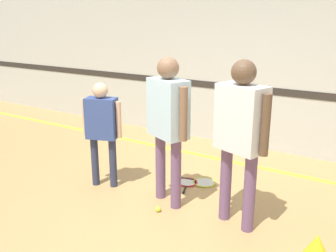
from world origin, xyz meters
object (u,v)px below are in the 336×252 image
at_px(person_student_left, 102,124).
at_px(tennis_ball_by_spare_racket, 226,176).
at_px(tennis_ball_near_instructor, 158,209).
at_px(training_cone, 317,247).
at_px(racket_spare_on_floor, 203,182).
at_px(racket_second_spare, 187,183).
at_px(person_student_right, 241,127).
at_px(person_instructor, 168,116).

relative_size(person_student_left, tennis_ball_by_spare_racket, 21.29).
xyz_separation_m(tennis_ball_near_instructor, training_cone, (1.75, 0.03, 0.10)).
distance_m(racket_spare_on_floor, racket_second_spare, 0.22).
distance_m(racket_spare_on_floor, tennis_ball_by_spare_racket, 0.36).
bearing_deg(tennis_ball_near_instructor, person_student_right, 15.00).
relative_size(racket_second_spare, tennis_ball_by_spare_racket, 7.60).
xyz_separation_m(person_student_right, training_cone, (0.88, -0.21, -0.98)).
xyz_separation_m(person_student_right, tennis_ball_near_instructor, (-0.87, -0.23, -1.08)).
relative_size(person_student_right, tennis_ball_by_spare_racket, 27.32).
distance_m(person_instructor, tennis_ball_by_spare_racket, 1.50).
height_order(person_instructor, tennis_ball_by_spare_racket, person_instructor).
bearing_deg(training_cone, racket_second_spare, 155.66).
distance_m(person_student_right, racket_second_spare, 1.59).
height_order(person_instructor, person_student_right, person_student_right).
distance_m(person_student_left, racket_spare_on_floor, 1.59).
xyz_separation_m(racket_spare_on_floor, tennis_ball_by_spare_racket, (0.21, 0.29, 0.02)).
bearing_deg(tennis_ball_by_spare_racket, tennis_ball_near_instructor, -103.04).
height_order(racket_spare_on_floor, tennis_ball_near_instructor, tennis_ball_near_instructor).
xyz_separation_m(person_student_left, tennis_ball_by_spare_racket, (1.31, 1.06, -0.84)).
height_order(person_student_right, racket_second_spare, person_student_right).
height_order(person_student_right, tennis_ball_near_instructor, person_student_right).
distance_m(person_instructor, person_student_right, 0.90).
height_order(person_student_right, racket_spare_on_floor, person_student_right).
bearing_deg(tennis_ball_by_spare_racket, person_student_left, -141.05).
height_order(person_instructor, racket_spare_on_floor, person_instructor).
height_order(racket_second_spare, tennis_ball_near_instructor, tennis_ball_near_instructor).
bearing_deg(person_instructor, person_student_right, 20.67).
bearing_deg(training_cone, racket_spare_on_floor, 149.83).
xyz_separation_m(tennis_ball_by_spare_racket, training_cone, (1.46, -1.26, 0.10)).
xyz_separation_m(person_student_right, racket_spare_on_floor, (-0.78, 0.76, -1.11)).
relative_size(tennis_ball_near_instructor, training_cone, 0.23).
bearing_deg(tennis_ball_by_spare_racket, racket_spare_on_floor, -125.97).
relative_size(racket_spare_on_floor, tennis_ball_near_instructor, 8.32).
bearing_deg(person_student_left, training_cone, -23.41).
xyz_separation_m(person_instructor, racket_second_spare, (-0.06, 0.59, -1.09)).
bearing_deg(racket_second_spare, person_student_right, 36.37).
height_order(person_student_left, tennis_ball_by_spare_racket, person_student_left).
bearing_deg(racket_spare_on_floor, person_instructor, 73.97).
relative_size(person_student_left, racket_second_spare, 2.80).
relative_size(person_instructor, training_cone, 6.32).
bearing_deg(tennis_ball_near_instructor, person_instructor, 96.88).
bearing_deg(tennis_ball_near_instructor, training_cone, 0.88).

